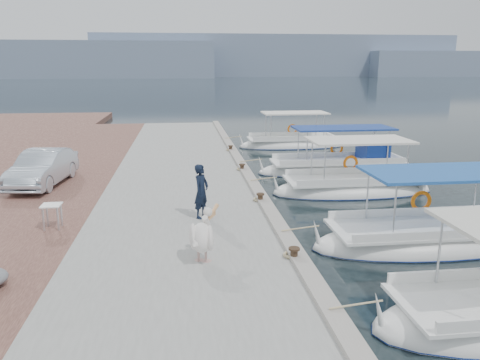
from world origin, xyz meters
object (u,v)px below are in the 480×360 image
(fishing_caique_b, at_px, (429,241))
(fishing_caique_d, at_px, (339,168))
(fishing_caique_e, at_px, (291,145))
(fisherman, at_px, (201,191))
(fishing_caique_c, at_px, (352,189))
(pelican, at_px, (202,236))
(parked_car, at_px, (43,168))

(fishing_caique_b, bearing_deg, fishing_caique_d, 86.76)
(fishing_caique_e, bearing_deg, fisherman, -112.98)
(fishing_caique_c, bearing_deg, fishing_caique_b, -88.63)
(fishing_caique_b, height_order, fisherman, fishing_caique_b)
(pelican, distance_m, parked_car, 10.15)
(fishing_caique_c, xyz_separation_m, pelican, (-6.55, -7.39, 1.02))
(fisherman, relative_size, parked_car, 0.40)
(fishing_caique_e, distance_m, parked_car, 16.28)
(fisherman, bearing_deg, parked_car, 83.28)
(fisherman, bearing_deg, fishing_caique_c, -25.97)
(fishing_caique_c, bearing_deg, fisherman, -147.96)
(fishing_caique_b, xyz_separation_m, fishing_caique_e, (-0.12, 17.14, 0.00))
(fishing_caique_d, bearing_deg, parked_car, -167.67)
(fisherman, distance_m, parked_car, 7.78)
(fishing_caique_b, xyz_separation_m, fishing_caique_c, (-0.14, 5.94, 0.00))
(fishing_caique_b, relative_size, fishing_caique_e, 1.03)
(fishing_caique_e, relative_size, pelican, 4.33)
(fishing_caique_b, bearing_deg, fishing_caique_c, 91.37)
(fishing_caique_d, distance_m, pelican, 13.30)
(fishing_caique_d, distance_m, parked_car, 13.53)
(fishing_caique_e, xyz_separation_m, fisherman, (-6.45, -15.21, 1.22))
(pelican, bearing_deg, fisherman, 87.88)
(fishing_caique_d, relative_size, fishing_caique_e, 1.16)
(fishing_caique_e, height_order, fisherman, fishing_caique_e)
(fishing_caique_c, xyz_separation_m, fisherman, (-6.43, -4.02, 1.22))
(fisherman, bearing_deg, fishing_caique_d, -10.58)
(fisherman, bearing_deg, pelican, -150.13)
(fishing_caique_b, height_order, fishing_caique_d, same)
(fishing_caique_b, height_order, parked_car, fishing_caique_b)
(fishing_caique_c, bearing_deg, fishing_caique_e, 89.86)
(fishing_caique_c, xyz_separation_m, fishing_caique_e, (0.03, 11.19, 0.00))
(fishing_caique_c, height_order, fisherman, fishing_caique_c)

